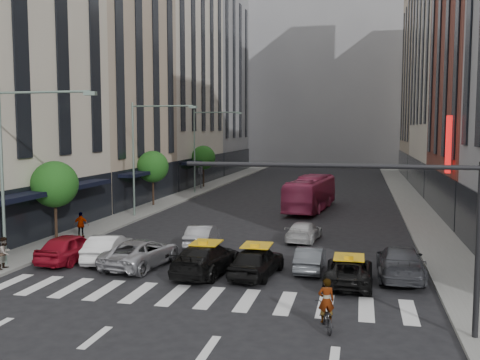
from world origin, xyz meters
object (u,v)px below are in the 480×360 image
Objects in this scene: streetlamp_far at (203,140)px; taxi_left at (206,258)px; bus at (310,194)px; car_red at (70,247)px; taxi_center at (257,261)px; car_white_front at (108,248)px; pedestrian_near at (5,253)px; pedestrian_far at (81,225)px; motorcycle at (326,316)px; streetlamp_mid at (144,144)px; streetlamp_near at (18,152)px.

taxi_left is at bearing -73.02° from streetlamp_far.
streetlamp_far is 16.12m from bus.
car_red reaches higher than taxi_center.
car_white_front is 5.07m from pedestrian_near.
streetlamp_far is at bearing -66.61° from taxi_left.
pedestrian_near is 0.97× the size of pedestrian_far.
streetlamp_far is 5.11× the size of motorcycle.
motorcycle is at bearing 103.39° from bus.
pedestrian_far is (-2.31, 5.25, 0.20)m from car_red.
taxi_left is 11.71m from pedestrian_far.
streetlamp_mid reaches higher than taxi_left.
car_red is 2.74× the size of pedestrian_far.
bus is (12.49, 22.83, -4.43)m from streetlamp_near.
streetlamp_near is at bearing -33.11° from pedestrian_near.
pedestrian_near reaches higher than taxi_left.
car_white_front is at bearing 32.99° from streetlamp_near.
streetlamp_far is at bearing -29.30° from bus.
taxi_left is 2.97× the size of motorcycle.
streetlamp_near is at bearing -32.70° from motorcycle.
pedestrian_near is (-0.42, -32.75, -4.96)m from streetlamp_far.
streetlamp_near is 2.05× the size of taxi_center.
pedestrian_far is (-13.12, -15.79, -0.50)m from bus.
streetlamp_far is 30.69m from car_red.
streetlamp_far is 33.12m from pedestrian_near.
pedestrian_far reaches higher than motorcycle.
streetlamp_far reaches higher than motorcycle.
pedestrian_far is at bearing -63.16° from car_red.
car_white_front is 22.36m from bus.
car_white_front is 8.43m from taxi_center.
streetlamp_mid is at bearing -106.75° from pedestrian_far.
car_white_front is at bearing -5.70° from taxi_left.
car_white_front is at bearing -161.03° from car_red.
streetlamp_mid is 2.06× the size of car_white_front.
bus is at bearing -83.61° from taxi_center.
streetlamp_mid is 17.47m from pedestrian_near.
streetlamp_near is 6.73m from car_white_front.
taxi_center is 0.42× the size of bus.
car_red is (1.68, -30.21, -5.14)m from streetlamp_far.
pedestrian_near is (-0.42, -16.75, -4.96)m from streetlamp_mid.
streetlamp_far reaches higher than taxi_left.
pedestrian_far is (-10.07, 5.97, 0.21)m from taxi_left.
pedestrian_near is at bearing -29.80° from motorcycle.
streetlamp_mid and streetlamp_far have the same top height.
streetlamp_near is 26.40m from bus.
streetlamp_near is at bearing 68.28° from bus.
streetlamp_near is 10.81m from taxi_left.
taxi_left is at bearing -83.32° from pedestrian_near.
pedestrian_far is at bearing -94.01° from streetlamp_mid.
streetlamp_near reaches higher than taxi_center.
pedestrian_near is at bearing 16.90° from taxi_left.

